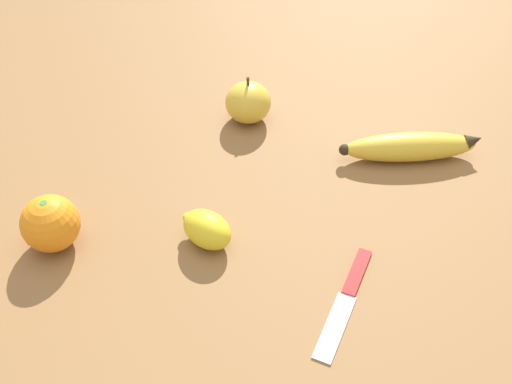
{
  "coord_description": "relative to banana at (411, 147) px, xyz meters",
  "views": [
    {
      "loc": [
        0.1,
        -0.56,
        0.57
      ],
      "look_at": [
        -0.01,
        0.01,
        0.03
      ],
      "focal_mm": 42.0,
      "sensor_mm": 36.0,
      "label": 1
    }
  ],
  "objects": [
    {
      "name": "paring_knife",
      "position": [
        -0.07,
        -0.27,
        -0.02
      ],
      "size": [
        0.06,
        0.17,
        0.01
      ],
      "rotation": [
        0.0,
        0.0,
        2.92
      ],
      "color": "silver",
      "rests_on": "ground_plane"
    },
    {
      "name": "lemon",
      "position": [
        -0.25,
        -0.22,
        0.0
      ],
      "size": [
        0.08,
        0.07,
        0.05
      ],
      "rotation": [
        0.0,
        0.0,
        2.66
      ],
      "color": "yellow",
      "rests_on": "ground_plane"
    },
    {
      "name": "apple",
      "position": [
        -0.25,
        0.05,
        0.01
      ],
      "size": [
        0.07,
        0.07,
        0.08
      ],
      "color": "gold",
      "rests_on": "ground_plane"
    },
    {
      "name": "orange",
      "position": [
        -0.44,
        -0.26,
        0.02
      ],
      "size": [
        0.07,
        0.07,
        0.07
      ],
      "color": "orange",
      "rests_on": "ground_plane"
    },
    {
      "name": "banana",
      "position": [
        0.0,
        0.0,
        0.0
      ],
      "size": [
        0.21,
        0.09,
        0.04
      ],
      "rotation": [
        0.0,
        0.0,
        0.26
      ],
      "color": "gold",
      "rests_on": "ground_plane"
    },
    {
      "name": "ground_plane",
      "position": [
        -0.19,
        -0.15,
        -0.02
      ],
      "size": [
        3.0,
        3.0,
        0.0
      ],
      "primitive_type": "plane",
      "color": "olive"
    }
  ]
}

